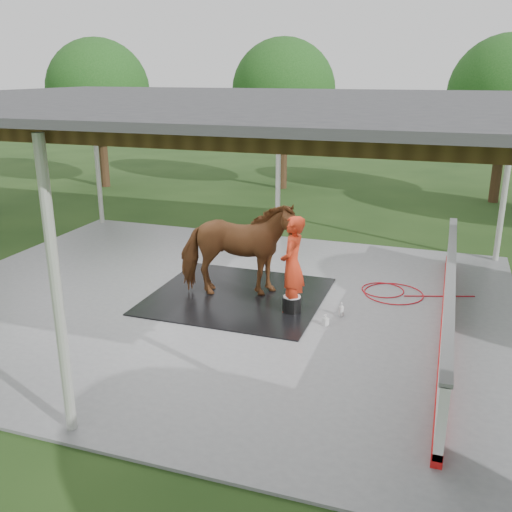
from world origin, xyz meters
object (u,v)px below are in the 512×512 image
(dasher_board, at_px, (448,303))
(horse, at_px, (237,249))
(handler, at_px, (292,265))
(wash_bucket, at_px, (292,304))

(dasher_board, distance_m, horse, 4.20)
(handler, xyz_separation_m, wash_bucket, (0.02, -0.06, -0.79))
(wash_bucket, bearing_deg, handler, 112.02)
(dasher_board, xyz_separation_m, horse, (-4.15, 0.34, 0.49))
(horse, relative_size, wash_bucket, 6.43)
(handler, relative_size, wash_bucket, 5.19)
(dasher_board, height_order, handler, handler)
(handler, bearing_deg, dasher_board, 88.34)
(dasher_board, bearing_deg, handler, -179.19)
(handler, bearing_deg, wash_bucket, 19.55)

